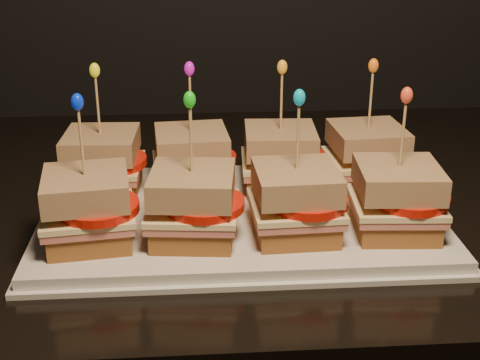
{
  "coord_description": "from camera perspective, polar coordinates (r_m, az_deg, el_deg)",
  "views": [
    {
      "loc": [
        0.64,
        0.88,
        1.28
      ],
      "look_at": [
        0.69,
        1.56,
        0.99
      ],
      "focal_mm": 50.0,
      "sensor_mm": 36.0,
      "label": 1
    }
  ],
  "objects": [
    {
      "name": "sandwich_3_bread_top",
      "position": [
        0.82,
        10.84,
        3.51
      ],
      "size": [
        0.09,
        0.09,
        0.03
      ],
      "primitive_type": "cube",
      "rotation": [
        0.0,
        0.0,
        0.07
      ],
      "color": "brown",
      "rests_on": "sandwich_3_tomato"
    },
    {
      "name": "granite_slab",
      "position": [
        0.88,
        1.98,
        -1.67
      ],
      "size": [
        2.32,
        0.68,
        0.04
      ],
      "primitive_type": "cube",
      "color": "black",
      "rests_on": "cabinet"
    },
    {
      "name": "sandwich_5_bread_bot",
      "position": [
        0.7,
        -3.99,
        -4.09
      ],
      "size": [
        0.09,
        0.09,
        0.02
      ],
      "primitive_type": "cube",
      "rotation": [
        0.0,
        0.0,
        -0.1
      ],
      "color": "brown",
      "rests_on": "platter"
    },
    {
      "name": "sandwich_6_bread_bot",
      "position": [
        0.71,
        4.7,
        -3.81
      ],
      "size": [
        0.09,
        0.09,
        0.02
      ],
      "primitive_type": "cube",
      "rotation": [
        0.0,
        0.0,
        0.04
      ],
      "color": "brown",
      "rests_on": "platter"
    },
    {
      "name": "sandwich_6_frill",
      "position": [
        0.66,
        5.09,
        7.04
      ],
      "size": [
        0.01,
        0.01,
        0.02
      ],
      "primitive_type": "ellipsoid",
      "color": "#099FBA",
      "rests_on": "sandwich_6_pick"
    },
    {
      "name": "sandwich_4_pick",
      "position": [
        0.67,
        -13.36,
        2.81
      ],
      "size": [
        0.0,
        0.0,
        0.09
      ],
      "primitive_type": "cylinder",
      "color": "tan",
      "rests_on": "sandwich_4_bread_top"
    },
    {
      "name": "sandwich_6_tomato",
      "position": [
        0.69,
        5.84,
        -1.77
      ],
      "size": [
        0.08,
        0.08,
        0.01
      ],
      "primitive_type": "cylinder",
      "color": "red",
      "rests_on": "sandwich_6_cheese"
    },
    {
      "name": "sandwich_0_bread_bot",
      "position": [
        0.82,
        -11.51,
        -0.23
      ],
      "size": [
        0.09,
        0.09,
        0.02
      ],
      "primitive_type": "cube",
      "rotation": [
        0.0,
        0.0,
        -0.05
      ],
      "color": "brown",
      "rests_on": "platter"
    },
    {
      "name": "sandwich_5_tomato",
      "position": [
        0.68,
        -3.05,
        -2.04
      ],
      "size": [
        0.08,
        0.08,
        0.01
      ],
      "primitive_type": "cylinder",
      "color": "red",
      "rests_on": "sandwich_5_cheese"
    },
    {
      "name": "sandwich_7_cheese",
      "position": [
        0.72,
        13.18,
        -1.85
      ],
      "size": [
        0.1,
        0.09,
        0.01
      ],
      "primitive_type": "cube",
      "rotation": [
        0.0,
        0.0,
        -0.07
      ],
      "color": "#FDE49E",
      "rests_on": "sandwich_7_ham"
    },
    {
      "name": "sandwich_4_cheese",
      "position": [
        0.7,
        -12.84,
        -2.64
      ],
      "size": [
        0.1,
        0.1,
        0.01
      ],
      "primitive_type": "cube",
      "rotation": [
        0.0,
        0.0,
        0.12
      ],
      "color": "#FDE49E",
      "rests_on": "sandwich_4_ham"
    },
    {
      "name": "sandwich_4_bread_bot",
      "position": [
        0.71,
        -12.68,
        -4.28
      ],
      "size": [
        0.09,
        0.09,
        0.02
      ],
      "primitive_type": "cube",
      "rotation": [
        0.0,
        0.0,
        0.12
      ],
      "color": "brown",
      "rests_on": "platter"
    },
    {
      "name": "sandwich_5_ham",
      "position": [
        0.69,
        -4.03,
        -2.95
      ],
      "size": [
        0.1,
        0.1,
        0.01
      ],
      "primitive_type": "cube",
      "rotation": [
        0.0,
        0.0,
        -0.1
      ],
      "color": "#B05C53",
      "rests_on": "sandwich_5_bread_bot"
    },
    {
      "name": "sandwich_0_cheese",
      "position": [
        0.81,
        -11.63,
        1.22
      ],
      "size": [
        0.1,
        0.09,
        0.01
      ],
      "primitive_type": "cube",
      "rotation": [
        0.0,
        0.0,
        -0.05
      ],
      "color": "#FDE49E",
      "rests_on": "sandwich_0_ham"
    },
    {
      "name": "sandwich_6_ham",
      "position": [
        0.7,
        4.74,
        -2.68
      ],
      "size": [
        0.09,
        0.09,
        0.01
      ],
      "primitive_type": "cube",
      "rotation": [
        0.0,
        0.0,
        0.04
      ],
      "color": "#B05C53",
      "rests_on": "sandwich_6_bread_bot"
    },
    {
      "name": "sandwich_6_pick",
      "position": [
        0.67,
        4.95,
        3.33
      ],
      "size": [
        0.0,
        0.0,
        0.09
      ],
      "primitive_type": "cylinder",
      "color": "tan",
      "rests_on": "sandwich_6_bread_top"
    },
    {
      "name": "sandwich_3_bread_bot",
      "position": [
        0.84,
        10.6,
        0.38
      ],
      "size": [
        0.09,
        0.09,
        0.02
      ],
      "primitive_type": "cube",
      "rotation": [
        0.0,
        0.0,
        0.07
      ],
      "color": "brown",
      "rests_on": "platter"
    },
    {
      "name": "sandwich_4_bread_top",
      "position": [
        0.69,
        -13.03,
        -0.66
      ],
      "size": [
        0.09,
        0.09,
        0.03
      ],
      "primitive_type": "cube",
      "rotation": [
        0.0,
        0.0,
        0.12
      ],
      "color": "brown",
      "rests_on": "sandwich_4_tomato"
    },
    {
      "name": "sandwich_5_pick",
      "position": [
        0.66,
        -4.21,
        3.11
      ],
      "size": [
        0.0,
        0.0,
        0.09
      ],
      "primitive_type": "cylinder",
      "color": "tan",
      "rests_on": "sandwich_5_bread_top"
    },
    {
      "name": "sandwich_2_cheese",
      "position": [
        0.81,
        3.42,
        1.64
      ],
      "size": [
        0.1,
        0.09,
        0.01
      ],
      "primitive_type": "cube",
      "rotation": [
        0.0,
        0.0,
        -0.05
      ],
      "color": "#FDE49E",
      "rests_on": "sandwich_2_ham"
    },
    {
      "name": "sandwich_2_bread_bot",
      "position": [
        0.82,
        3.39,
        0.18
      ],
      "size": [
        0.09,
        0.09,
        0.02
      ],
      "primitive_type": "cube",
      "rotation": [
        0.0,
        0.0,
        -0.05
      ],
      "color": "brown",
      "rests_on": "platter"
    },
    {
      "name": "sandwich_3_pick",
      "position": [
        0.81,
        11.07,
        6.46
      ],
      "size": [
        0.0,
        0.0,
        0.09
      ],
      "primitive_type": "cylinder",
      "color": "tan",
      "rests_on": "sandwich_3_bread_top"
    },
    {
      "name": "sandwich_7_bread_bot",
      "position": [
        0.73,
        13.02,
        -3.45
      ],
      "size": [
        0.09,
        0.09,
        0.02
      ],
      "primitive_type": "cube",
      "rotation": [
        0.0,
        0.0,
        -0.07
      ],
      "color": "brown",
      "rests_on": "platter"
    },
    {
      "name": "sandwich_0_tomato",
      "position": [
        0.8,
        -10.87,
        1.59
      ],
      "size": [
        0.08,
        0.08,
        0.01
      ],
      "primitive_type": "cylinder",
      "color": "red",
      "rests_on": "sandwich_0_cheese"
    },
    {
      "name": "sandwich_7_tomato",
      "position": [
        0.71,
        14.29,
        -1.47
      ],
      "size": [
        0.08,
        0.08,
        0.01
      ],
      "primitive_type": "cylinder",
      "color": "red",
      "rests_on": "sandwich_7_cheese"
    },
    {
      "name": "sandwich_7_pick",
      "position": [
        0.69,
        13.69,
        3.45
      ],
      "size": [
        0.0,
        0.0,
        0.09
      ],
      "primitive_type": "cylinder",
      "color": "tan",
      "rests_on": "sandwich_7_bread_top"
    },
    {
      "name": "sandwich_5_frill",
      "position": [
        0.65,
        -4.33,
        6.86
      ],
      "size": [
        0.01,
        0.01,
        0.02
      ],
      "primitive_type": "ellipsoid",
      "color": "#18B713",
      "rests_on": "sandwich_5_pick"
    },
    {
      "name": "sandwich_0_frill",
      "position": [
        0.78,
        -12.3,
        9.14
      ],
      "size": [
        0.01,
        0.01,
        0.02
      ],
      "primitive_type": "ellipsoid",
      "color": "yellow",
      "rests_on": "sandwich_0_pick"
    },
    {
      "name": "sandwich_5_bread_top",
      "position": [
        0.68,
        -4.11,
        -0.42
      ],
      "size": [
        0.09,
        0.09,
        0.03
      ],
      "primitive_type": "cube",
      "rotation": [
        0.0,
        0.0,
        -0.1
      ],
      "color": "brown",
      "rests_on": "sandwich_5_tomato"
    },
    {
      "name": "sandwich_2_bread_top",
      "position": [
        0.8,
        3.47,
        3.39
      ],
      "size": [
        0.09,
        0.09,
        0.03
      ],
      "primitive_type": "cube",
      "rotation": [
        0.0,
        0.0,
        -0.05
      ],
      "color": "brown",
      "rests_on": "sandwich_2_tomato"
    },
    {
      "name": "sandwich_0_pick",
      "position": [
        0.79,
        -12.03,
        5.98
      ],
      "size": [
        0.0,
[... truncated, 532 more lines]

